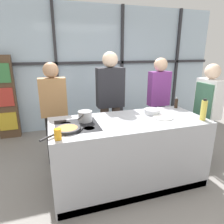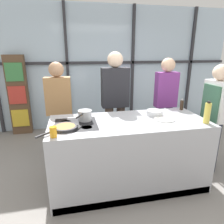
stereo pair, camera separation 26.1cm
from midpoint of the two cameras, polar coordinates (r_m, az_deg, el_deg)
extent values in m
plane|color=gray|center=(3.05, 7.00, -19.25)|extent=(18.00, 18.00, 0.00)
cube|color=silver|center=(4.82, -1.65, 12.29)|extent=(6.40, 0.04, 2.80)
cube|color=#2D2D33|center=(4.76, -1.56, 13.92)|extent=(6.40, 0.06, 0.06)
cube|color=#2D2D33|center=(4.70, -11.01, 11.87)|extent=(0.06, 0.06, 2.80)
cube|color=#2D2D33|center=(4.96, 7.42, 12.30)|extent=(0.06, 0.06, 2.80)
cube|color=#2D2D33|center=(5.65, 22.66, 11.72)|extent=(0.06, 0.06, 2.80)
cube|color=brown|center=(4.75, -23.75, 4.26)|extent=(0.41, 0.16, 1.73)
cube|color=gold|center=(4.78, -23.28, -1.64)|extent=(0.34, 0.03, 0.38)
cube|color=red|center=(4.66, -24.03, 4.42)|extent=(0.34, 0.03, 0.38)
cube|color=#3D8447|center=(4.59, -24.76, 10.31)|extent=(0.34, 0.03, 0.38)
cube|color=#A8AAB2|center=(2.80, 7.35, -11.53)|extent=(2.04, 0.88, 0.93)
cube|color=black|center=(2.48, -7.34, -3.70)|extent=(0.52, 0.52, 0.01)
cube|color=black|center=(2.71, 10.10, -23.47)|extent=(2.00, 0.03, 0.10)
cylinder|color=#38383D|center=(2.36, -10.13, -4.90)|extent=(0.13, 0.13, 0.01)
cylinder|color=#38383D|center=(2.37, -4.09, -4.51)|extent=(0.13, 0.13, 0.01)
cylinder|color=#38383D|center=(2.59, -10.32, -2.87)|extent=(0.13, 0.13, 0.01)
cylinder|color=#38383D|center=(2.61, -4.83, -2.53)|extent=(0.13, 0.13, 0.01)
cylinder|color=#232838|center=(3.49, 29.07, -8.78)|extent=(0.13, 0.13, 0.81)
cylinder|color=#232838|center=(3.62, 27.19, -7.61)|extent=(0.13, 0.13, 0.81)
cube|color=white|center=(3.34, 29.77, 2.78)|extent=(0.19, 0.41, 0.58)
sphere|color=beige|center=(3.28, 30.81, 9.65)|extent=(0.23, 0.23, 0.23)
cube|color=#38664C|center=(3.33, 27.90, -0.81)|extent=(0.02, 0.35, 0.89)
cylinder|color=black|center=(3.45, -10.61, -6.99)|extent=(0.13, 0.13, 0.82)
cylinder|color=black|center=(3.45, -13.63, -7.16)|extent=(0.13, 0.13, 0.82)
cube|color=#A37547|center=(3.23, -12.89, 4.46)|extent=(0.40, 0.18, 0.59)
sphere|color=tan|center=(3.17, -13.39, 11.72)|extent=(0.23, 0.23, 0.23)
cylinder|color=#47382D|center=(3.56, 4.53, -5.31)|extent=(0.14, 0.14, 0.90)
cylinder|color=#47382D|center=(3.51, 1.35, -5.58)|extent=(0.14, 0.14, 0.90)
cube|color=#232328|center=(3.32, 3.16, 6.96)|extent=(0.45, 0.20, 0.65)
sphere|color=beige|center=(3.27, 3.29, 14.71)|extent=(0.25, 0.25, 0.25)
cylinder|color=#232838|center=(3.90, 17.42, -4.42)|extent=(0.12, 0.12, 0.85)
cylinder|color=#232838|center=(3.83, 15.16, -4.66)|extent=(0.12, 0.12, 0.85)
cube|color=#7A3384|center=(3.67, 17.24, 6.09)|extent=(0.38, 0.17, 0.61)
sphere|color=#D8AD8C|center=(3.62, 17.83, 12.67)|extent=(0.24, 0.24, 0.24)
cylinder|color=#232326|center=(2.35, -10.16, -4.41)|extent=(0.30, 0.30, 0.04)
cylinder|color=#B26B2D|center=(2.34, -10.18, -4.09)|extent=(0.23, 0.23, 0.01)
cylinder|color=#232326|center=(2.19, -15.31, -6.16)|extent=(0.19, 0.17, 0.02)
cylinder|color=silver|center=(2.58, -4.87, -1.02)|extent=(0.17, 0.17, 0.14)
cylinder|color=silver|center=(2.56, -4.90, 0.34)|extent=(0.18, 0.18, 0.01)
cylinder|color=black|center=(2.42, -6.32, -1.20)|extent=(0.09, 0.15, 0.02)
cylinder|color=white|center=(2.75, 17.43, -2.01)|extent=(0.27, 0.27, 0.01)
cylinder|color=silver|center=(2.89, 14.61, -0.25)|extent=(0.23, 0.23, 0.07)
cylinder|color=#4C4C51|center=(2.88, 14.66, 0.31)|extent=(0.19, 0.19, 0.01)
cylinder|color=#E0CC4C|center=(2.78, 28.05, -0.37)|extent=(0.08, 0.08, 0.26)
cylinder|color=black|center=(2.75, 28.46, 2.45)|extent=(0.04, 0.04, 0.02)
cylinder|color=#332319|center=(3.27, 21.49, 1.79)|extent=(0.05, 0.05, 0.15)
sphere|color=#B2B2B7|center=(3.25, 21.66, 3.28)|extent=(0.03, 0.03, 0.03)
cylinder|color=orange|center=(2.14, -13.12, -5.64)|extent=(0.07, 0.07, 0.12)
camera|label=1|loc=(0.13, -87.14, 0.88)|focal=32.00mm
camera|label=2|loc=(0.13, 92.86, -0.88)|focal=32.00mm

